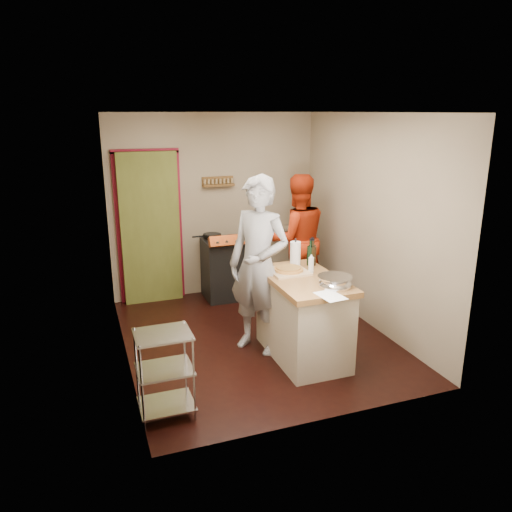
{
  "coord_description": "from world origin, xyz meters",
  "views": [
    {
      "loc": [
        -1.85,
        -5.14,
        2.62
      ],
      "look_at": [
        0.0,
        0.0,
        1.02
      ],
      "focal_mm": 35.0,
      "sensor_mm": 36.0,
      "label": 1
    }
  ],
  "objects_px": {
    "person_stripe": "(259,266)",
    "stove": "(225,268)",
    "wire_shelving": "(165,370)",
    "person_red": "(297,239)",
    "island": "(304,315)"
  },
  "relations": [
    {
      "from": "person_stripe",
      "to": "stove",
      "type": "bearing_deg",
      "value": 137.66
    },
    {
      "from": "wire_shelving",
      "to": "person_red",
      "type": "xyz_separation_m",
      "value": [
        2.25,
        2.18,
        0.46
      ]
    },
    {
      "from": "stove",
      "to": "wire_shelving",
      "type": "height_order",
      "value": "stove"
    },
    {
      "from": "wire_shelving",
      "to": "island",
      "type": "bearing_deg",
      "value": 20.34
    },
    {
      "from": "island",
      "to": "person_red",
      "type": "height_order",
      "value": "person_red"
    },
    {
      "from": "stove",
      "to": "person_red",
      "type": "relative_size",
      "value": 0.56
    },
    {
      "from": "stove",
      "to": "island",
      "type": "bearing_deg",
      "value": -81.96
    },
    {
      "from": "stove",
      "to": "island",
      "type": "xyz_separation_m",
      "value": [
        0.29,
        -2.03,
        0.04
      ]
    },
    {
      "from": "wire_shelving",
      "to": "person_stripe",
      "type": "relative_size",
      "value": 0.4
    },
    {
      "from": "wire_shelving",
      "to": "person_stripe",
      "type": "distance_m",
      "value": 1.63
    },
    {
      "from": "person_red",
      "to": "person_stripe",
      "type": "bearing_deg",
      "value": 56.61
    },
    {
      "from": "person_stripe",
      "to": "person_red",
      "type": "relative_size",
      "value": 1.1
    },
    {
      "from": "person_red",
      "to": "stove",
      "type": "bearing_deg",
      "value": -19.45
    },
    {
      "from": "stove",
      "to": "person_stripe",
      "type": "xyz_separation_m",
      "value": [
        -0.11,
        -1.69,
        0.54
      ]
    },
    {
      "from": "person_stripe",
      "to": "person_red",
      "type": "height_order",
      "value": "person_stripe"
    }
  ]
}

